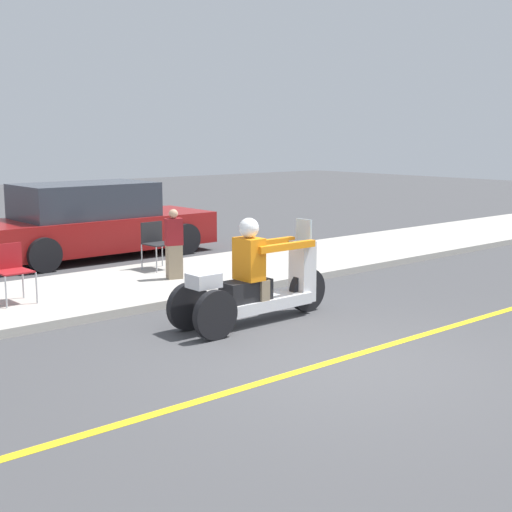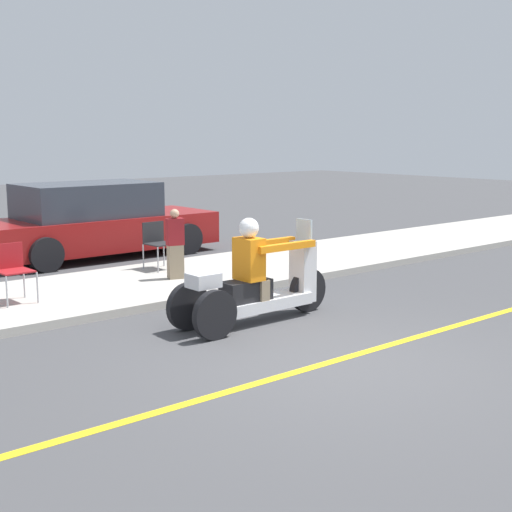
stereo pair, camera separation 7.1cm
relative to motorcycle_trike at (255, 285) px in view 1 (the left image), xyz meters
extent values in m
plane|color=#424244|center=(-0.39, -1.80, -0.50)|extent=(60.00, 60.00, 0.00)
cube|color=gold|center=(0.01, -1.80, -0.50)|extent=(24.00, 0.12, 0.01)
cube|color=#B2ADA3|center=(-0.39, 2.80, -0.44)|extent=(28.00, 2.80, 0.12)
cylinder|color=black|center=(0.96, 0.00, -0.20)|extent=(0.61, 0.10, 0.61)
cylinder|color=black|center=(-0.87, -0.28, -0.20)|extent=(0.61, 0.10, 0.61)
cylinder|color=black|center=(-0.87, 0.28, -0.20)|extent=(0.61, 0.10, 0.61)
cube|color=silver|center=(0.01, 0.00, -0.26)|extent=(1.69, 0.39, 0.15)
cube|color=black|center=(-0.16, 0.00, -0.05)|extent=(0.68, 0.31, 0.27)
cube|color=silver|center=(0.86, 0.00, 0.09)|extent=(0.24, 0.31, 0.84)
cube|color=silver|center=(0.88, 0.00, 0.66)|extent=(0.03, 0.28, 0.30)
cube|color=silver|center=(-0.84, 0.00, 0.18)|extent=(0.36, 0.31, 0.18)
cube|color=orange|center=(-0.11, 0.00, 0.37)|extent=(0.26, 0.38, 0.55)
sphere|color=white|center=(-0.11, 0.00, 0.77)|extent=(0.26, 0.26, 0.26)
cube|color=gray|center=(0.02, -0.12, -0.05)|extent=(0.14, 0.14, 0.27)
cube|color=gray|center=(0.02, 0.12, -0.05)|extent=(0.14, 0.14, 0.27)
cube|color=orange|center=(0.37, -0.20, 0.50)|extent=(0.96, 0.09, 0.09)
cube|color=orange|center=(0.37, 0.20, 0.50)|extent=(0.96, 0.09, 0.09)
cube|color=gray|center=(0.50, 2.64, -0.11)|extent=(0.28, 0.22, 0.56)
cube|color=maroon|center=(0.50, 2.64, 0.39)|extent=(0.31, 0.23, 0.44)
sphere|color=tan|center=(0.50, 2.64, 0.69)|extent=(0.15, 0.15, 0.15)
cylinder|color=#A5A8AD|center=(-2.38, 2.43, -0.16)|extent=(0.02, 0.02, 0.44)
cylinder|color=#A5A8AD|center=(-1.94, 2.44, -0.16)|extent=(0.02, 0.02, 0.44)
cylinder|color=#A5A8AD|center=(-1.95, 2.88, -0.16)|extent=(0.02, 0.02, 0.44)
cube|color=maroon|center=(-2.17, 2.66, 0.07)|extent=(0.45, 0.45, 0.02)
cube|color=maroon|center=(-2.17, 2.88, 0.25)|extent=(0.44, 0.04, 0.38)
cylinder|color=#A5A8AD|center=(0.56, 3.26, -0.16)|extent=(0.02, 0.02, 0.44)
cylinder|color=#A5A8AD|center=(1.00, 3.28, -0.16)|extent=(0.02, 0.02, 0.44)
cylinder|color=#A5A8AD|center=(0.53, 3.70, -0.16)|extent=(0.02, 0.02, 0.44)
cylinder|color=#A5A8AD|center=(0.97, 3.72, -0.16)|extent=(0.02, 0.02, 0.44)
cube|color=#232326|center=(0.77, 3.49, 0.07)|extent=(0.46, 0.46, 0.02)
cube|color=#232326|center=(0.75, 3.71, 0.25)|extent=(0.44, 0.05, 0.38)
cube|color=maroon|center=(0.90, 6.02, 0.00)|extent=(4.75, 1.80, 0.65)
cube|color=#2D333D|center=(0.67, 6.02, 0.66)|extent=(2.61, 1.62, 0.68)
cylinder|color=black|center=(2.45, 5.13, -0.18)|extent=(0.64, 0.22, 0.64)
cylinder|color=black|center=(2.45, 6.92, -0.18)|extent=(0.64, 0.22, 0.64)
cylinder|color=black|center=(-0.64, 5.13, -0.18)|extent=(0.64, 0.22, 0.64)
cylinder|color=black|center=(-0.64, 6.92, -0.18)|extent=(0.64, 0.22, 0.64)
camera|label=1|loc=(-5.92, -6.95, 1.95)|focal=50.00mm
camera|label=2|loc=(-5.86, -7.00, 1.95)|focal=50.00mm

